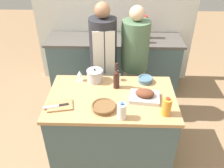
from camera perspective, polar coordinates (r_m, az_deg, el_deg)
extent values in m
plane|color=#9E7A56|center=(3.19, -0.07, -15.54)|extent=(12.00, 12.00, 0.00)
cube|color=#4C666B|center=(2.89, -0.07, -10.23)|extent=(1.36, 0.83, 0.82)
cube|color=tan|center=(2.60, -0.08, -3.40)|extent=(1.40, 0.85, 0.04)
cube|color=#4C666B|center=(4.04, 0.53, 4.60)|extent=(2.10, 0.58, 0.88)
cube|color=#56514C|center=(3.84, 0.57, 10.59)|extent=(2.16, 0.60, 0.04)
cube|color=silver|center=(4.04, 0.70, 17.46)|extent=(2.66, 0.10, 2.55)
cube|color=#BCBCC1|center=(2.57, 7.81, -3.20)|extent=(0.34, 0.26, 0.04)
ellipsoid|color=brown|center=(2.53, 7.90, -2.19)|extent=(0.22, 0.16, 0.08)
cylinder|color=brown|center=(2.42, -2.01, -5.61)|extent=(0.23, 0.23, 0.04)
torus|color=brown|center=(2.40, -2.02, -5.21)|extent=(0.25, 0.25, 0.02)
cube|color=#AD7F51|center=(2.51, -12.40, -5.08)|extent=(0.29, 0.22, 0.02)
cylinder|color=#B7B7BC|center=(2.82, -4.14, 1.92)|extent=(0.19, 0.19, 0.13)
cylinder|color=#B7B7BC|center=(2.78, -4.20, 3.20)|extent=(0.19, 0.19, 0.01)
sphere|color=black|center=(2.77, -4.21, 3.51)|extent=(0.02, 0.02, 0.02)
cylinder|color=slate|center=(2.84, 7.99, 0.94)|extent=(0.16, 0.16, 0.05)
torus|color=slate|center=(2.83, 8.03, 1.37)|extent=(0.18, 0.18, 0.02)
cylinder|color=orange|center=(2.37, 13.00, -5.38)|extent=(0.09, 0.09, 0.18)
cylinder|color=red|center=(2.31, 13.32, -3.44)|extent=(0.04, 0.04, 0.02)
cylinder|color=white|center=(2.27, 2.38, -6.57)|extent=(0.09, 0.09, 0.17)
cylinder|color=#3360B2|center=(2.21, 2.44, -4.74)|extent=(0.04, 0.04, 0.02)
cylinder|color=#381E19|center=(2.68, 1.07, 0.93)|extent=(0.07, 0.07, 0.20)
cone|color=#381E19|center=(2.62, 1.09, 3.09)|extent=(0.07, 0.07, 0.04)
cylinder|color=#381E19|center=(2.59, 1.11, 4.24)|extent=(0.03, 0.03, 0.08)
cylinder|color=silver|center=(2.86, 1.42, 1.00)|extent=(0.07, 0.07, 0.00)
cylinder|color=silver|center=(2.84, 1.43, 1.65)|extent=(0.01, 0.01, 0.07)
cone|color=silver|center=(2.81, 1.45, 2.84)|extent=(0.07, 0.07, 0.07)
cylinder|color=silver|center=(2.88, -7.68, 0.91)|extent=(0.07, 0.07, 0.00)
cylinder|color=silver|center=(2.86, -7.73, 1.50)|extent=(0.01, 0.01, 0.07)
cone|color=silver|center=(2.83, -7.83, 2.62)|extent=(0.07, 0.07, 0.07)
cube|color=#B7B7BC|center=(2.50, -14.53, -5.31)|extent=(0.16, 0.08, 0.01)
cube|color=black|center=(2.50, -11.55, -4.89)|extent=(0.10, 0.05, 0.01)
cube|color=#B22323|center=(3.88, 6.90, 11.43)|extent=(0.18, 0.14, 0.06)
cylinder|color=#B7B7BC|center=(3.84, 6.65, 12.66)|extent=(0.13, 0.13, 0.11)
cube|color=#B22323|center=(3.84, 8.00, 13.16)|extent=(0.05, 0.08, 0.19)
cube|color=#B22323|center=(3.78, 7.19, 15.26)|extent=(0.17, 0.08, 0.10)
cylinder|color=#234C28|center=(3.94, 2.56, 12.85)|extent=(0.05, 0.05, 0.17)
cylinder|color=black|center=(3.91, 2.60, 14.16)|extent=(0.02, 0.02, 0.02)
cylinder|color=maroon|center=(3.70, 8.57, 10.74)|extent=(0.06, 0.06, 0.14)
cylinder|color=black|center=(3.67, 8.67, 11.84)|extent=(0.03, 0.03, 0.02)
cylinder|color=maroon|center=(3.77, -1.51, 11.63)|extent=(0.06, 0.06, 0.14)
cylinder|color=black|center=(3.74, -1.52, 12.77)|extent=(0.02, 0.02, 0.02)
cube|color=beige|center=(3.47, -1.91, -1.63)|extent=(0.30, 0.23, 0.81)
cylinder|color=#28282D|center=(3.10, -2.17, 9.60)|extent=(0.35, 0.35, 0.67)
sphere|color=#996B4C|center=(2.94, -2.36, 17.34)|extent=(0.20, 0.20, 0.20)
cube|color=silver|center=(3.03, -1.90, 5.00)|extent=(0.27, 0.05, 0.86)
cube|color=beige|center=(3.51, 4.96, -1.54)|extent=(0.30, 0.22, 0.79)
cylinder|color=#4C6B4C|center=(3.15, 5.60, 9.22)|extent=(0.36, 0.36, 0.66)
sphere|color=#DBAD89|center=(2.99, 6.06, 16.59)|extent=(0.19, 0.19, 0.19)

